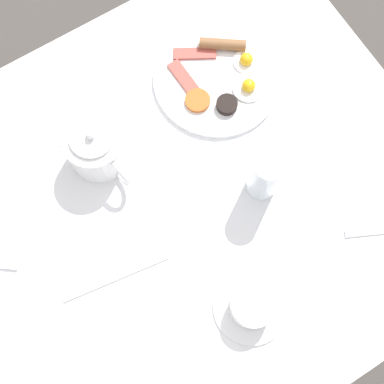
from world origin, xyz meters
TOP-DOWN VIEW (x-y plane):
  - ground_plane at (0.00, 0.00)m, footprint 8.00×8.00m
  - table at (0.00, 0.00)m, footprint 1.03×0.95m
  - breakfast_plate at (-0.19, -0.20)m, footprint 0.28×0.28m
  - teapot_far at (0.12, -0.17)m, footprint 0.12×0.21m
  - teacup_with_saucer_left at (0.02, 0.26)m, footprint 0.15×0.15m
  - water_glass_tall at (-0.13, 0.06)m, footprint 0.06×0.06m
  - fork_by_plate at (-0.29, 0.27)m, footprint 0.15×0.08m
  - knife_by_plate at (0.22, 0.07)m, footprint 0.22×0.05m

SIDE VIEW (x-z plane):
  - ground_plane at x=0.00m, z-range 0.00..0.00m
  - table at x=0.00m, z-range 0.29..1.02m
  - fork_by_plate at x=-0.29m, z-range 0.73..0.73m
  - knife_by_plate at x=0.22m, z-range 0.73..0.73m
  - breakfast_plate at x=-0.19m, z-range 0.71..0.75m
  - teacup_with_saucer_left at x=0.02m, z-range 0.72..0.78m
  - teapot_far at x=0.12m, z-range 0.71..0.84m
  - water_glass_tall at x=-0.13m, z-range 0.73..0.87m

